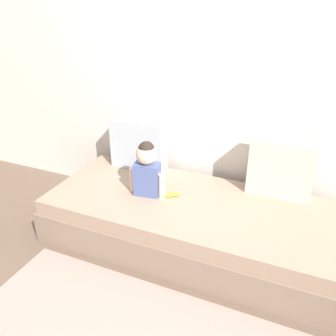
# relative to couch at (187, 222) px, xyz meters

# --- Properties ---
(ground_plane) EXTENTS (12.00, 12.00, 0.00)m
(ground_plane) POSITION_rel_couch_xyz_m (0.00, 0.00, -0.19)
(ground_plane) COLOR brown
(back_wall) EXTENTS (5.42, 0.10, 2.45)m
(back_wall) POSITION_rel_couch_xyz_m (0.00, 0.61, 1.04)
(back_wall) COLOR silver
(back_wall) RESTS_ON ground
(couch) EXTENTS (2.22, 0.96, 0.39)m
(couch) POSITION_rel_couch_xyz_m (0.00, 0.00, 0.00)
(couch) COLOR #826C5B
(couch) RESTS_ON ground
(throw_pillow_left) EXTENTS (0.49, 0.16, 0.44)m
(throw_pillow_left) POSITION_rel_couch_xyz_m (-0.61, 0.38, 0.42)
(throw_pillow_left) COLOR #B2BCC6
(throw_pillow_left) RESTS_ON couch
(throw_pillow_right) EXTENTS (0.48, 0.16, 0.45)m
(throw_pillow_right) POSITION_rel_couch_xyz_m (0.61, 0.38, 0.42)
(throw_pillow_right) COLOR beige
(throw_pillow_right) RESTS_ON couch
(toddler) EXTENTS (0.31, 0.16, 0.44)m
(toddler) POSITION_rel_couch_xyz_m (-0.33, -0.02, 0.43)
(toddler) COLOR #4C5B93
(toddler) RESTS_ON couch
(banana) EXTENTS (0.17, 0.13, 0.04)m
(banana) POSITION_rel_couch_xyz_m (-0.15, 0.01, 0.22)
(banana) COLOR yellow
(banana) RESTS_ON couch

